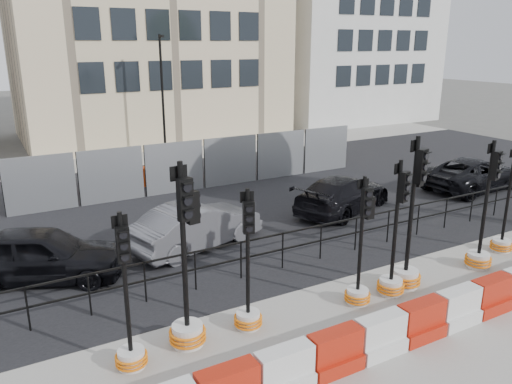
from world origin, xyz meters
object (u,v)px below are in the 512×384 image
traffic_signal_d (359,275)px  traffic_signal_h (504,231)px  car_a (41,254)px  car_c (343,194)px  traffic_signal_a (130,338)px

traffic_signal_d → traffic_signal_h: 5.41m
traffic_signal_d → car_a: (-5.97, 4.69, -0.03)m
traffic_signal_h → traffic_signal_d: bearing=175.4°
traffic_signal_d → car_a: traffic_signal_d is taller
traffic_signal_d → car_c: bearing=60.3°
traffic_signal_d → traffic_signal_h: traffic_signal_h is taller
traffic_signal_a → car_a: 4.59m
traffic_signal_a → car_a: traffic_signal_a is taller
traffic_signal_a → traffic_signal_h: (10.46, 0.11, 0.01)m
traffic_signal_a → car_c: traffic_signal_a is taller
traffic_signal_d → traffic_signal_a: bearing=-176.3°
traffic_signal_a → car_c: (8.79, 5.04, 0.02)m
traffic_signal_a → traffic_signal_h: 10.46m
traffic_signal_d → car_a: size_ratio=0.69×
car_a → car_c: (9.71, 0.54, -0.05)m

